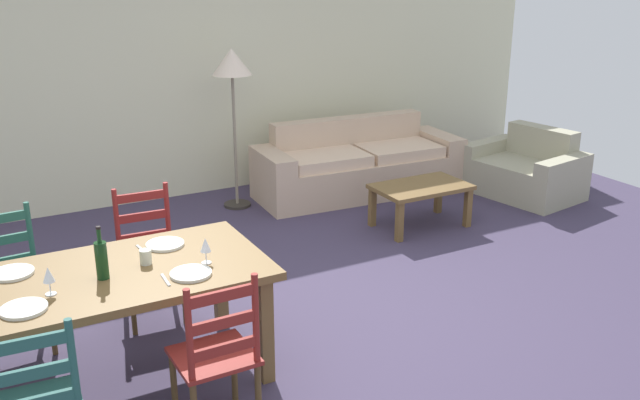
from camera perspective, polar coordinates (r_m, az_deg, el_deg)
The scene contains 20 objects.
ground_plane at distance 5.14m, azimuth -1.15°, elevation -10.01°, with size 9.60×9.60×0.02m, color #3F3650.
wall_far at distance 7.66m, azimuth -12.89°, elevation 10.01°, with size 9.60×0.16×2.70m, color beige.
dining_table at distance 4.31m, azimuth -17.08°, elevation -6.81°, with size 1.90×0.96×0.75m.
dining_chair_near_right at distance 3.88m, azimuth -8.31°, elevation -12.31°, with size 0.42×0.40×0.96m.
dining_chair_far_left at distance 5.05m, azimuth -23.71°, elevation -6.08°, with size 0.44×0.43×0.96m.
dining_chair_far_right at distance 5.18m, azimuth -13.64°, elevation -4.32°, with size 0.44×0.42×0.96m.
dinner_plate_near_left at distance 4.00m, azimuth -22.78°, elevation -8.08°, with size 0.24×0.24×0.02m, color white.
dinner_plate_near_right at distance 4.15m, azimuth -10.37°, elevation -5.85°, with size 0.24×0.24×0.02m, color white.
fork_near_right at distance 4.11m, azimuth -12.35°, elevation -6.30°, with size 0.02×0.17×0.01m, color silver.
dinner_plate_far_left at distance 4.45m, azimuth -23.55°, elevation -5.41°, with size 0.24×0.24×0.02m, color white.
dinner_plate_far_right at distance 4.59m, azimuth -12.38°, elevation -3.50°, with size 0.24×0.24×0.02m, color white.
fork_far_right at distance 4.56m, azimuth -14.18°, elevation -3.89°, with size 0.02×0.17×0.01m, color silver.
wine_bottle at distance 4.18m, azimuth -17.21°, elevation -4.58°, with size 0.07×0.07×0.32m.
wine_glass_near_left at distance 4.08m, azimuth -21.05°, elevation -5.72°, with size 0.06×0.06×0.16m.
wine_glass_near_right at distance 4.25m, azimuth -9.22°, elevation -3.68°, with size 0.06×0.06×0.16m.
coffee_cup_primary at distance 4.33m, azimuth -13.88°, elevation -4.48°, with size 0.07×0.07×0.09m, color silver.
couch at distance 7.84m, azimuth 2.97°, elevation 2.72°, with size 2.33×0.94×0.80m.
coffee_table at distance 6.85m, azimuth 8.13°, elevation 0.69°, with size 0.90×0.56×0.42m.
armchair_upholstered at distance 8.11m, azimuth 16.33°, elevation 2.20°, with size 0.98×1.28×0.72m.
standing_lamp at distance 7.17m, azimuth -7.10°, elevation 10.23°, with size 0.40×0.40×1.64m.
Camera 1 is at (-2.07, -3.99, 2.47)m, focal length 39.69 mm.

